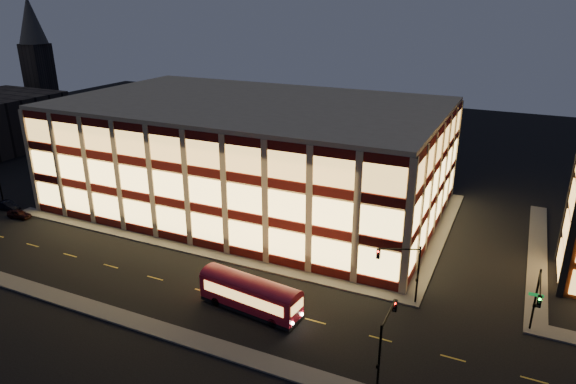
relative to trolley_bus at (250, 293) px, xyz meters
The scene contains 14 objects.
ground 12.20m from the trolley_bus, 144.98° to the left, with size 200.00×200.00×0.00m, color black.
sidewalk_office_south 15.21m from the trolley_bus, 148.41° to the left, with size 54.00×2.00×0.15m, color #514F4C.
sidewalk_office_east 27.34m from the trolley_bus, 61.23° to the left, with size 2.00×30.00×0.15m, color #514F4C.
sidewalk_tower_west 34.02m from the trolley_bus, 44.74° to the left, with size 2.00×30.00×0.15m, color #514F4C.
sidewalk_near 11.73m from the trolley_bus, 148.34° to the right, with size 100.00×2.00×0.15m, color #514F4C.
office_building 27.57m from the trolley_bus, 118.21° to the left, with size 50.45×30.45×14.50m.
church_tower 92.90m from the trolley_bus, 149.57° to the left, with size 5.00×5.00×18.00m, color #2D2621.
church_spire 95.01m from the trolley_bus, 149.57° to the left, with size 6.00×6.00×10.00m, color #4C473F.
traffic_signal_far 14.44m from the trolley_bus, 30.09° to the left, with size 3.79×1.87×6.00m.
traffic_signal_right 24.56m from the trolley_bus, 14.91° to the left, with size 1.20×4.37×6.00m.
traffic_signal_near 14.42m from the trolley_bus, 16.80° to the right, with size 0.32×4.45×6.00m.
trolley_bus is the anchor object (origin of this frame).
parked_car_0 38.67m from the trolley_bus, behind, with size 1.33×3.31×1.13m, color black.
parked_car_1 42.82m from the trolley_bus, behind, with size 1.28×3.66×1.21m, color black.
Camera 1 is at (30.32, -42.45, 27.17)m, focal length 32.00 mm.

